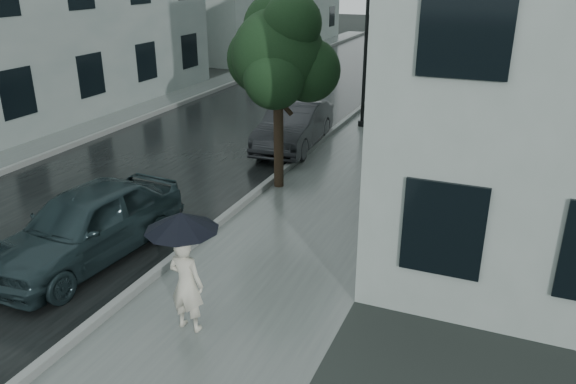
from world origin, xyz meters
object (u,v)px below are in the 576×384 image
at_px(street_tree, 279,54).
at_px(car_far, 294,125).
at_px(pedestrian, 186,284).
at_px(car_near, 86,225).
at_px(lamp_post, 362,39).

height_order(street_tree, car_far, street_tree).
relative_size(pedestrian, car_near, 0.37).
bearing_deg(street_tree, lamp_post, 87.73).
bearing_deg(car_far, pedestrian, -81.87).
relative_size(pedestrian, lamp_post, 0.30).
bearing_deg(car_far, car_near, -100.58).
bearing_deg(pedestrian, car_far, -75.62).
relative_size(pedestrian, street_tree, 0.33).
bearing_deg(pedestrian, street_tree, -77.47).
xyz_separation_m(street_tree, lamp_post, (0.25, 6.36, -0.35)).
relative_size(lamp_post, car_far, 1.25).
distance_m(pedestrian, car_far, 9.60).
relative_size(street_tree, car_near, 1.13).
bearing_deg(car_near, car_far, 88.53).
height_order(pedestrian, car_near, pedestrian).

